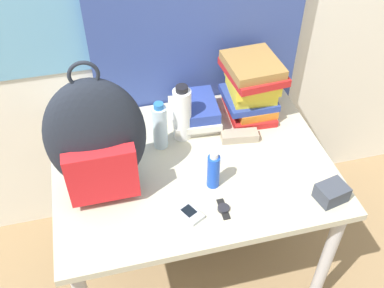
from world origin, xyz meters
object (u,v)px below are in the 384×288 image
at_px(sports_bottle, 183,113).
at_px(camera_pouch, 332,193).
at_px(cell_phone, 189,212).
at_px(sunglasses_case, 240,136).
at_px(book_stack_center, 251,86).
at_px(water_bottle, 160,126).
at_px(book_stack_left, 196,112).
at_px(backpack, 97,141).
at_px(sunscreen_bottle, 213,170).
at_px(wristwatch, 223,209).

height_order(sports_bottle, camera_pouch, sports_bottle).
distance_m(cell_phone, sunglasses_case, 0.44).
bearing_deg(book_stack_center, water_bottle, -164.59).
bearing_deg(sports_bottle, water_bottle, -161.90).
height_order(book_stack_left, camera_pouch, book_stack_left).
height_order(backpack, book_stack_center, backpack).
bearing_deg(cell_phone, book_stack_center, 51.16).
xyz_separation_m(backpack, cell_phone, (0.27, -0.20, -0.22)).
relative_size(water_bottle, cell_phone, 1.79).
xyz_separation_m(book_stack_left, sports_bottle, (-0.07, -0.08, 0.07)).
height_order(book_stack_left, sunscreen_bottle, sunscreen_bottle).
height_order(cell_phone, wristwatch, cell_phone).
xyz_separation_m(book_stack_left, wristwatch, (-0.03, -0.49, -0.05)).
xyz_separation_m(sunscreen_bottle, camera_pouch, (0.39, -0.17, -0.04)).
relative_size(cell_phone, wristwatch, 1.29).
height_order(backpack, sports_bottle, backpack).
bearing_deg(sunscreen_bottle, water_bottle, 119.50).
height_order(book_stack_center, sunglasses_case, book_stack_center).
relative_size(backpack, sunscreen_bottle, 3.29).
bearing_deg(cell_phone, sports_bottle, 79.31).
bearing_deg(camera_pouch, book_stack_left, 123.91).
bearing_deg(book_stack_left, sports_bottle, -132.27).
xyz_separation_m(camera_pouch, wristwatch, (-0.39, 0.04, -0.03)).
relative_size(sunscreen_bottle, cell_phone, 1.37).
bearing_deg(cell_phone, backpack, 143.77).
height_order(water_bottle, sports_bottle, sports_bottle).
distance_m(sports_bottle, cell_phone, 0.42).
bearing_deg(sunscreen_bottle, book_stack_center, 53.95).
height_order(book_stack_center, cell_phone, book_stack_center).
distance_m(backpack, water_bottle, 0.32).
height_order(backpack, sunscreen_bottle, backpack).
distance_m(camera_pouch, wristwatch, 0.39).
distance_m(backpack, sunscreen_bottle, 0.43).
relative_size(sports_bottle, sunscreen_bottle, 1.54).
bearing_deg(backpack, book_stack_left, 34.22).
xyz_separation_m(sports_bottle, sunglasses_case, (0.22, -0.08, -0.10)).
distance_m(book_stack_left, sports_bottle, 0.13).
relative_size(book_stack_left, camera_pouch, 2.14).
distance_m(book_stack_left, book_stack_center, 0.26).
bearing_deg(water_bottle, sports_bottle, 18.10).
xyz_separation_m(water_bottle, sunglasses_case, (0.32, -0.04, -0.08)).
distance_m(water_bottle, wristwatch, 0.42).
height_order(sports_bottle, sunglasses_case, sports_bottle).
height_order(cell_phone, sunglasses_case, sunglasses_case).
bearing_deg(sports_bottle, backpack, -149.42).
relative_size(backpack, camera_pouch, 4.52).
distance_m(book_stack_left, sunscreen_bottle, 0.37).
height_order(sunscreen_bottle, wristwatch, sunscreen_bottle).
xyz_separation_m(sports_bottle, cell_phone, (-0.08, -0.40, -0.11)).
relative_size(book_stack_left, cell_phone, 2.13).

